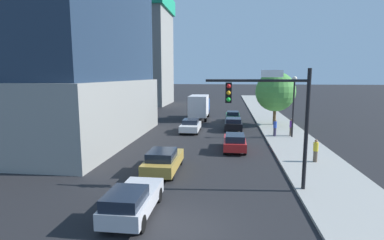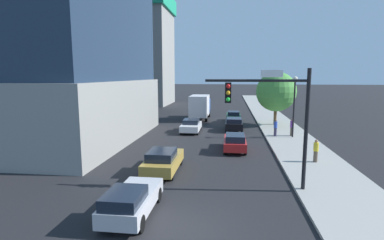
% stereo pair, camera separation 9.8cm
% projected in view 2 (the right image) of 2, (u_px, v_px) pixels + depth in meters
% --- Properties ---
extents(ground_plane, '(400.00, 400.00, 0.00)m').
position_uv_depth(ground_plane, '(183.00, 228.00, 11.99)').
color(ground_plane, black).
extents(sidewalk, '(4.58, 120.00, 0.15)m').
position_uv_depth(sidewalk, '(286.00, 134.00, 30.64)').
color(sidewalk, '#9E9B93').
rests_on(sidewalk, ground).
extents(construction_building, '(15.80, 17.42, 29.17)m').
position_uv_depth(construction_building, '(134.00, 45.00, 62.41)').
color(construction_building, gray).
rests_on(construction_building, ground).
extents(traffic_light_pole, '(5.29, 0.48, 6.28)m').
position_uv_depth(traffic_light_pole, '(272.00, 108.00, 15.34)').
color(traffic_light_pole, black).
rests_on(traffic_light_pole, sidewalk).
extents(street_lamp, '(0.44, 0.44, 5.83)m').
position_uv_depth(street_lamp, '(294.00, 98.00, 28.47)').
color(street_lamp, black).
rests_on(street_lamp, sidewalk).
extents(street_tree, '(4.76, 4.76, 6.37)m').
position_uv_depth(street_tree, '(276.00, 92.00, 35.84)').
color(street_tree, brown).
rests_on(street_tree, sidewalk).
extents(car_green, '(1.80, 4.01, 1.44)m').
position_uv_depth(car_green, '(233.00, 116.00, 39.40)').
color(car_green, '#1E6638').
rests_on(car_green, ground).
extents(car_gold, '(1.89, 4.54, 1.48)m').
position_uv_depth(car_gold, '(163.00, 161.00, 18.90)').
color(car_gold, '#AD8938').
rests_on(car_gold, ground).
extents(car_white, '(1.92, 4.20, 1.40)m').
position_uv_depth(car_white, '(191.00, 126.00, 32.21)').
color(car_white, silver).
rests_on(car_white, ground).
extents(car_red, '(1.76, 4.20, 1.45)m').
position_uv_depth(car_red, '(235.00, 142.00, 24.23)').
color(car_red, red).
rests_on(car_red, ground).
extents(car_black, '(1.88, 4.30, 1.44)m').
position_uv_depth(car_black, '(234.00, 124.00, 33.29)').
color(car_black, black).
rests_on(car_black, ground).
extents(car_silver, '(1.74, 4.22, 1.45)m').
position_uv_depth(car_silver, '(131.00, 200.00, 12.87)').
color(car_silver, '#B7B7BC').
rests_on(car_silver, ground).
extents(box_truck, '(2.38, 6.92, 3.38)m').
position_uv_depth(box_truck, '(200.00, 106.00, 41.30)').
color(box_truck, '#1E4799').
rests_on(box_truck, ground).
extents(pedestrian_blue_shirt, '(0.34, 0.34, 1.65)m').
position_uv_depth(pedestrian_blue_shirt, '(275.00, 128.00, 29.40)').
color(pedestrian_blue_shirt, '#38334C').
rests_on(pedestrian_blue_shirt, sidewalk).
extents(pedestrian_purple_shirt, '(0.34, 0.34, 1.71)m').
position_uv_depth(pedestrian_purple_shirt, '(292.00, 127.00, 29.51)').
color(pedestrian_purple_shirt, brown).
rests_on(pedestrian_purple_shirt, sidewalk).
extents(pedestrian_yellow_shirt, '(0.34, 0.34, 1.57)m').
position_uv_depth(pedestrian_yellow_shirt, '(316.00, 151.00, 20.55)').
color(pedestrian_yellow_shirt, brown).
rests_on(pedestrian_yellow_shirt, sidewalk).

